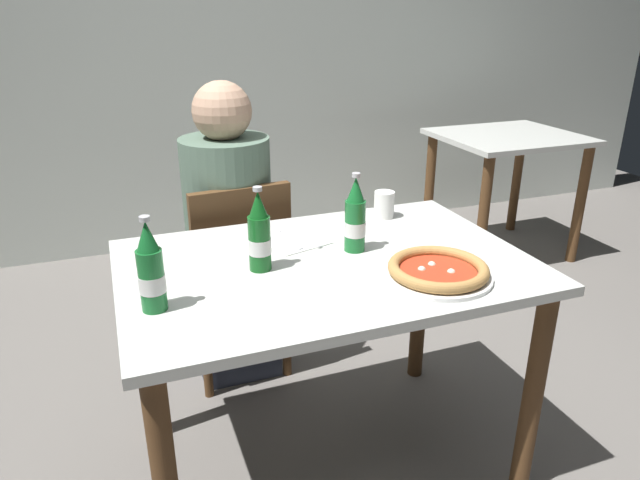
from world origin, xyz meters
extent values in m
plane|color=slate|center=(0.00, 0.00, 0.00)|extent=(8.00, 8.00, 0.00)
cube|color=silver|center=(0.00, 2.20, 1.30)|extent=(7.00, 0.10, 2.60)
cube|color=silver|center=(0.00, 0.00, 0.73)|extent=(1.20, 0.80, 0.03)
cylinder|color=brown|center=(0.54, -0.34, 0.36)|extent=(0.06, 0.06, 0.72)
cylinder|color=brown|center=(-0.54, 0.34, 0.36)|extent=(0.06, 0.06, 0.72)
cylinder|color=brown|center=(0.54, 0.34, 0.36)|extent=(0.06, 0.06, 0.72)
cube|color=brown|center=(-0.15, 0.68, 0.43)|extent=(0.43, 0.43, 0.04)
cube|color=brown|center=(-0.14, 0.50, 0.65)|extent=(0.38, 0.07, 0.40)
cylinder|color=brown|center=(0.00, 0.86, 0.21)|extent=(0.04, 0.04, 0.41)
cylinder|color=brown|center=(-0.34, 0.83, 0.21)|extent=(0.04, 0.04, 0.41)
cylinder|color=brown|center=(0.03, 0.53, 0.21)|extent=(0.04, 0.04, 0.41)
cylinder|color=brown|center=(-0.31, 0.50, 0.21)|extent=(0.04, 0.04, 0.41)
cube|color=#2D3342|center=(-0.15, 0.66, 0.23)|extent=(0.32, 0.28, 0.45)
cylinder|color=slate|center=(-0.15, 0.66, 0.73)|extent=(0.34, 0.34, 0.55)
sphere|color=tan|center=(-0.15, 0.66, 1.10)|extent=(0.22, 0.22, 0.22)
cube|color=silver|center=(1.68, 1.33, 0.73)|extent=(0.80, 0.70, 0.03)
cylinder|color=brown|center=(1.34, 1.04, 0.36)|extent=(0.06, 0.06, 0.72)
cylinder|color=brown|center=(2.02, 1.04, 0.36)|extent=(0.06, 0.06, 0.72)
cylinder|color=brown|center=(1.34, 1.62, 0.36)|extent=(0.06, 0.06, 0.72)
cylinder|color=brown|center=(2.02, 1.62, 0.36)|extent=(0.06, 0.06, 0.72)
cylinder|color=white|center=(0.25, -0.21, 0.76)|extent=(0.30, 0.30, 0.01)
cylinder|color=#BC381E|center=(0.25, -0.21, 0.77)|extent=(0.22, 0.22, 0.01)
torus|color=#B78447|center=(0.25, -0.21, 0.78)|extent=(0.28, 0.28, 0.03)
sphere|color=silver|center=(0.22, -0.19, 0.77)|extent=(0.02, 0.02, 0.02)
sphere|color=silver|center=(0.28, -0.23, 0.77)|extent=(0.02, 0.02, 0.02)
sphere|color=silver|center=(0.26, -0.17, 0.77)|extent=(0.02, 0.02, 0.02)
cylinder|color=#14591E|center=(-0.20, 0.02, 0.83)|extent=(0.06, 0.06, 0.16)
cone|color=#14591E|center=(-0.20, 0.02, 0.95)|extent=(0.05, 0.05, 0.07)
cylinder|color=#B7B7BC|center=(-0.20, 0.02, 0.99)|extent=(0.03, 0.03, 0.01)
cylinder|color=white|center=(-0.20, 0.02, 0.82)|extent=(0.07, 0.07, 0.04)
cylinder|color=#196B2D|center=(0.11, 0.05, 0.83)|extent=(0.06, 0.06, 0.16)
cone|color=#196B2D|center=(0.11, 0.05, 0.95)|extent=(0.05, 0.05, 0.07)
cylinder|color=#B7B7BC|center=(0.11, 0.05, 0.99)|extent=(0.03, 0.03, 0.01)
cylinder|color=white|center=(0.11, 0.05, 0.82)|extent=(0.07, 0.07, 0.04)
cylinder|color=#196B2D|center=(-0.51, -0.12, 0.83)|extent=(0.06, 0.06, 0.16)
cone|color=#196B2D|center=(-0.51, -0.12, 0.95)|extent=(0.05, 0.05, 0.07)
cylinder|color=#B7B7BC|center=(-0.51, -0.12, 0.99)|extent=(0.03, 0.03, 0.01)
cylinder|color=white|center=(-0.51, -0.12, 0.82)|extent=(0.07, 0.07, 0.04)
cube|color=white|center=(-0.04, 0.18, 0.75)|extent=(0.22, 0.22, 0.00)
cube|color=silver|center=(-0.02, 0.18, 0.76)|extent=(0.09, 0.18, 0.00)
cube|color=silver|center=(-0.06, 0.18, 0.76)|extent=(0.04, 0.17, 0.00)
cylinder|color=white|center=(0.33, 0.29, 0.80)|extent=(0.07, 0.07, 0.09)
camera|label=1|loc=(-0.57, -1.46, 1.45)|focal=32.44mm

